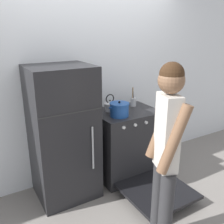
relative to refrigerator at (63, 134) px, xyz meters
The scene contains 8 objects.
ground_plane 1.01m from the refrigerator, 28.96° to the left, with size 14.00×14.00×0.00m, color slate.
wall_back 0.82m from the refrigerator, 31.26° to the left, with size 10.00×0.06×2.55m.
refrigerator is the anchor object (origin of this frame).
stove_range 0.92m from the refrigerator, ahead, with size 0.81×1.34×0.91m.
dutch_oven_pot 0.72m from the refrigerator, 10.10° to the right, with size 0.28×0.24×0.19m.
tea_kettle 0.73m from the refrigerator, 10.27° to the left, with size 0.19×0.15×0.22m.
utensil_jar 1.09m from the refrigerator, ahead, with size 0.08×0.08×0.27m.
person 1.29m from the refrigerator, 69.93° to the right, with size 0.35×0.40×1.69m.
Camera 1 is at (-1.41, -2.84, 1.91)m, focal length 40.00 mm.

